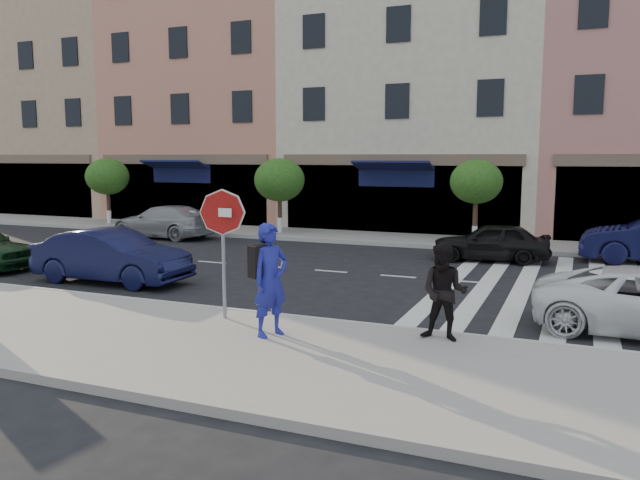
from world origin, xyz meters
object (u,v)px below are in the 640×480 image
(walker, at_px, (444,292))
(car_near_mid, at_px, (112,256))
(photographer, at_px, (270,280))
(car_far_mid, at_px, (491,242))
(car_far_left, at_px, (164,222))
(stop_sign, at_px, (223,225))

(walker, bearing_deg, car_near_mid, 168.00)
(photographer, bearing_deg, car_far_mid, 11.00)
(car_near_mid, xyz_separation_m, car_far_left, (-4.36, 8.05, -0.04))
(photographer, relative_size, car_far_mid, 0.55)
(walker, distance_m, car_far_mid, 9.62)
(car_far_left, bearing_deg, car_far_mid, 91.05)
(car_near_mid, distance_m, car_far_mid, 11.36)
(photographer, distance_m, car_far_mid, 10.78)
(photographer, height_order, car_far_mid, photographer)
(stop_sign, height_order, car_near_mid, stop_sign)
(walker, xyz_separation_m, car_far_left, (-13.53, 10.35, -0.33))
(car_far_left, distance_m, car_far_mid, 13.08)
(walker, xyz_separation_m, car_near_mid, (-9.17, 2.30, -0.29))
(car_far_mid, bearing_deg, stop_sign, -27.75)
(stop_sign, distance_m, car_far_mid, 10.59)
(car_far_mid, bearing_deg, walker, -3.89)
(car_far_mid, bearing_deg, car_far_left, -99.99)
(car_near_mid, bearing_deg, photographer, -117.94)
(car_far_left, xyz_separation_m, car_far_mid, (13.06, -0.75, -0.05))
(stop_sign, height_order, photographer, stop_sign)
(stop_sign, xyz_separation_m, walker, (4.24, 0.20, -1.00))
(photographer, relative_size, walker, 1.19)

